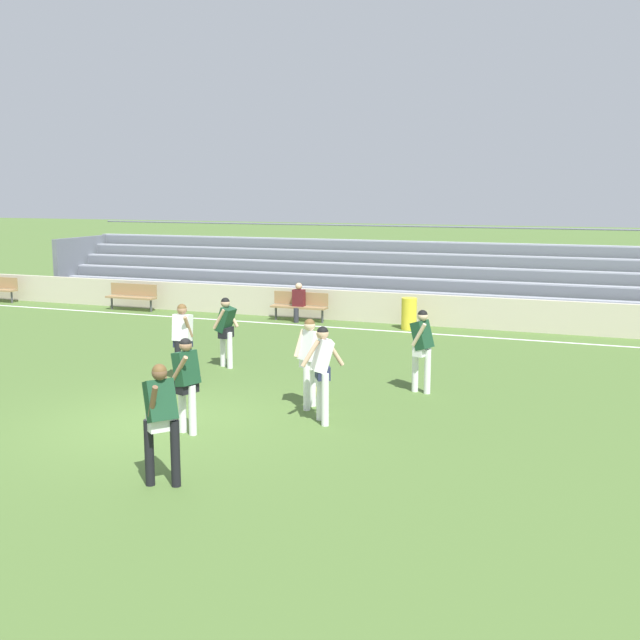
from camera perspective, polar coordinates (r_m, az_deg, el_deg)
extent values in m
plane|color=#4C6B30|center=(13.88, -11.78, -7.51)|extent=(160.00, 160.00, 0.00)
cube|color=white|center=(22.79, 1.91, -0.60)|extent=(44.00, 0.12, 0.01)
cube|color=beige|center=(23.94, 2.92, 1.02)|extent=(48.00, 0.16, 0.94)
cube|color=#9EA3AD|center=(25.33, 1.73, 1.26)|extent=(23.03, 0.36, 0.08)
cube|color=slate|center=(25.17, 1.58, 0.79)|extent=(23.03, 0.04, 0.37)
cube|color=#9EA3AD|center=(25.86, 2.18, 2.26)|extent=(23.03, 0.36, 0.08)
cube|color=slate|center=(25.70, 2.03, 1.80)|extent=(23.03, 0.04, 0.37)
cube|color=#9EA3AD|center=(26.40, 2.61, 3.21)|extent=(23.03, 0.36, 0.08)
cube|color=slate|center=(26.23, 2.47, 2.76)|extent=(23.03, 0.04, 0.37)
cube|color=#9EA3AD|center=(26.94, 3.02, 4.12)|extent=(23.03, 0.36, 0.08)
cube|color=slate|center=(26.77, 2.89, 3.69)|extent=(23.03, 0.04, 0.37)
cube|color=#9EA3AD|center=(27.50, 3.42, 5.00)|extent=(23.03, 0.36, 0.08)
cube|color=slate|center=(27.32, 3.29, 4.58)|extent=(23.03, 0.04, 0.37)
cube|color=#9EA3AD|center=(28.06, 3.81, 5.84)|extent=(23.03, 0.36, 0.08)
cube|color=slate|center=(27.88, 3.68, 5.44)|extent=(23.03, 0.04, 0.37)
cube|color=slate|center=(32.07, -17.03, 3.93)|extent=(0.20, 3.44, 2.21)
cylinder|color=slate|center=(28.27, 3.97, 6.98)|extent=(23.03, 0.06, 0.06)
cylinder|color=#47474C|center=(30.00, -21.84, 1.60)|extent=(0.07, 0.07, 0.45)
cube|color=#99754C|center=(23.90, -1.58, 0.96)|extent=(1.80, 0.40, 0.06)
cube|color=#99754C|center=(24.03, -1.42, 1.61)|extent=(1.80, 0.05, 0.40)
cylinder|color=#47474C|center=(24.24, -3.28, 0.53)|extent=(0.07, 0.07, 0.45)
cylinder|color=#47474C|center=(23.65, 0.18, 0.32)|extent=(0.07, 0.07, 0.45)
cube|color=#99754C|center=(26.81, -13.82, 1.63)|extent=(1.80, 0.40, 0.06)
cube|color=#99754C|center=(26.93, -13.62, 2.20)|extent=(1.80, 0.05, 0.40)
cylinder|color=#47474C|center=(27.29, -15.15, 1.23)|extent=(0.07, 0.07, 0.45)
cylinder|color=#47474C|center=(26.41, -12.40, 1.07)|extent=(0.07, 0.07, 0.45)
cylinder|color=yellow|center=(22.67, 6.60, 0.47)|extent=(0.45, 0.45, 0.93)
cylinder|color=#2D2D38|center=(23.73, -1.78, 0.35)|extent=(0.16, 0.16, 0.45)
cube|color=#56191E|center=(23.86, -1.58, 1.65)|extent=(0.36, 0.24, 0.52)
sphere|color=#D6A884|center=(23.81, -1.58, 2.52)|extent=(0.21, 0.21, 0.21)
cylinder|color=white|center=(14.27, -0.99, -4.92)|extent=(0.13, 0.13, 0.91)
cylinder|color=white|center=(14.54, -0.55, -4.65)|extent=(0.13, 0.13, 0.91)
cube|color=white|center=(14.30, -0.77, -3.09)|extent=(0.42, 0.37, 0.24)
cube|color=white|center=(14.24, -0.77, -1.92)|extent=(0.50, 0.48, 0.59)
cylinder|color=beige|center=(14.30, -1.54, -1.72)|extent=(0.19, 0.25, 0.51)
cylinder|color=beige|center=(14.17, 0.00, -1.81)|extent=(0.19, 0.25, 0.51)
sphere|color=beige|center=(14.17, -0.78, -0.39)|extent=(0.21, 0.21, 0.21)
sphere|color=brown|center=(14.17, -0.78, -0.31)|extent=(0.20, 0.20, 0.20)
cylinder|color=white|center=(15.69, 7.06, -3.68)|extent=(0.13, 0.13, 0.90)
cylinder|color=white|center=(15.57, 7.96, -3.80)|extent=(0.13, 0.13, 0.90)
cube|color=white|center=(15.54, 7.54, -2.19)|extent=(0.32, 0.41, 0.24)
cube|color=#194228|center=(15.48, 7.57, -1.11)|extent=(0.47, 0.48, 0.60)
cylinder|color=beige|center=(15.66, 7.80, -0.85)|extent=(0.33, 0.17, 0.49)
cylinder|color=beige|center=(15.29, 7.33, -1.09)|extent=(0.33, 0.17, 0.49)
sphere|color=beige|center=(15.41, 7.60, 0.30)|extent=(0.21, 0.21, 0.21)
sphere|color=black|center=(15.41, 7.60, 0.38)|extent=(0.20, 0.20, 0.20)
cylinder|color=white|center=(13.22, -10.14, -6.41)|extent=(0.13, 0.13, 0.85)
cylinder|color=white|center=(13.04, -9.42, -6.61)|extent=(0.13, 0.13, 0.85)
cube|color=black|center=(13.02, -9.83, -4.81)|extent=(0.33, 0.41, 0.24)
cube|color=#194228|center=(12.95, -9.87, -3.52)|extent=(0.42, 0.46, 0.59)
cylinder|color=#A87A5B|center=(13.10, -9.42, -3.19)|extent=(0.38, 0.20, 0.46)
cylinder|color=#A87A5B|center=(12.79, -10.34, -3.53)|extent=(0.38, 0.20, 0.46)
sphere|color=#A87A5B|center=(12.87, -9.92, -1.85)|extent=(0.21, 0.21, 0.21)
sphere|color=black|center=(12.87, -9.92, -1.76)|extent=(0.20, 0.20, 0.20)
cylinder|color=black|center=(16.60, -10.46, -3.05)|extent=(0.13, 0.13, 0.89)
cylinder|color=black|center=(16.68, -9.68, -2.97)|extent=(0.13, 0.13, 0.89)
cube|color=#232847|center=(16.55, -10.11, -1.58)|extent=(0.37, 0.23, 0.24)
cube|color=white|center=(16.50, -10.14, -0.56)|extent=(0.39, 0.29, 0.58)
cylinder|color=#A87A5B|center=(16.64, -10.55, -0.35)|extent=(0.09, 0.33, 0.49)
cylinder|color=#A87A5B|center=(16.34, -9.73, -0.50)|extent=(0.09, 0.33, 0.49)
sphere|color=#A87A5B|center=(16.44, -10.18, 0.77)|extent=(0.21, 0.21, 0.21)
sphere|color=brown|center=(16.43, -10.18, 0.84)|extent=(0.20, 0.20, 0.20)
cylinder|color=white|center=(17.72, -6.70, -2.25)|extent=(0.13, 0.13, 0.84)
cylinder|color=white|center=(17.95, -7.20, -2.11)|extent=(0.13, 0.13, 0.84)
cube|color=black|center=(17.76, -6.97, -0.92)|extent=(0.24, 0.37, 0.24)
cube|color=#194228|center=(17.70, -6.99, 0.03)|extent=(0.41, 0.40, 0.60)
cylinder|color=#D6A884|center=(17.57, -7.48, 0.08)|extent=(0.34, 0.10, 0.49)
cylinder|color=#D6A884|center=(17.83, -6.52, 0.23)|extent=(0.34, 0.10, 0.49)
sphere|color=#D6A884|center=(17.64, -7.02, 1.27)|extent=(0.21, 0.21, 0.21)
sphere|color=black|center=(17.64, -7.02, 1.33)|extent=(0.20, 0.20, 0.20)
cylinder|color=white|center=(13.35, 0.39, -5.91)|extent=(0.13, 0.13, 0.93)
cylinder|color=white|center=(13.68, 0.01, -5.52)|extent=(0.13, 0.13, 0.93)
cube|color=#232847|center=(13.40, 0.19, -3.88)|extent=(0.37, 0.42, 0.24)
cube|color=white|center=(13.34, 0.20, -2.62)|extent=(0.51, 0.51, 0.60)
cylinder|color=#D6A884|center=(13.30, -0.71, -2.49)|extent=(0.33, 0.23, 0.48)
cylinder|color=#D6A884|center=(13.36, 1.10, -2.44)|extent=(0.33, 0.23, 0.48)
sphere|color=#D6A884|center=(13.26, 0.20, -1.00)|extent=(0.21, 0.21, 0.21)
sphere|color=black|center=(13.26, 0.20, -0.91)|extent=(0.20, 0.20, 0.20)
cylinder|color=black|center=(10.99, -12.52, -9.56)|extent=(0.13, 0.13, 0.94)
cylinder|color=black|center=(10.88, -10.65, -9.69)|extent=(0.13, 0.13, 0.94)
cube|color=white|center=(10.80, -11.67, -7.38)|extent=(0.40, 0.42, 0.24)
cube|color=#194228|center=(10.71, -11.73, -5.84)|extent=(0.54, 0.54, 0.60)
cylinder|color=brown|center=(10.89, -11.22, -5.37)|extent=(0.29, 0.25, 0.50)
cylinder|color=brown|center=(10.52, -12.26, -5.94)|extent=(0.29, 0.25, 0.50)
sphere|color=brown|center=(10.62, -11.80, -3.84)|extent=(0.21, 0.21, 0.21)
sphere|color=brown|center=(10.62, -11.80, -3.73)|extent=(0.20, 0.20, 0.20)
sphere|color=yellow|center=(15.26, -0.15, -5.30)|extent=(0.22, 0.22, 0.22)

